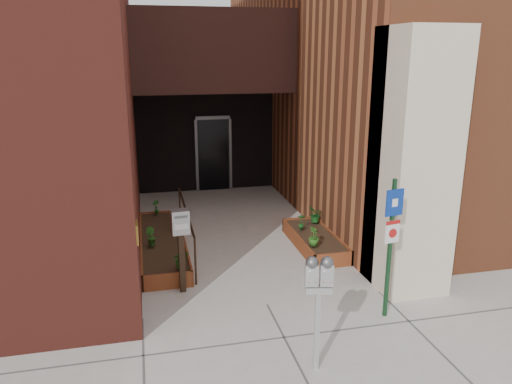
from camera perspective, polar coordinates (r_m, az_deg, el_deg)
ground at (r=8.39m, az=1.28°, el=-12.75°), size 80.00×80.00×0.00m
architecture at (r=14.15m, az=-6.68°, el=19.66°), size 20.00×14.60×10.00m
planter_left at (r=10.57m, az=-10.62°, el=-5.98°), size 0.90×3.60×0.30m
planter_right at (r=10.67m, az=6.73°, el=-5.59°), size 0.80×2.20×0.30m
handrail at (r=10.34m, az=-8.01°, el=-2.73°), size 0.04×3.34×0.90m
parking_meter at (r=6.37m, az=7.19°, el=-10.29°), size 0.37×0.20×1.58m
sign_post at (r=7.76m, az=15.22°, el=-4.69°), size 0.30×0.10×2.22m
payment_dropbox at (r=8.48m, az=-8.60°, el=-4.70°), size 0.31×0.25×1.48m
shrub_left_a at (r=8.98m, az=-8.59°, el=-7.66°), size 0.40×0.40×0.32m
shrub_left_b at (r=10.08m, az=-11.96°, el=-5.01°), size 0.29×0.29×0.37m
shrub_left_c at (r=10.98m, az=-9.28°, el=-3.20°), size 0.26×0.26×0.33m
shrub_left_d at (r=11.97m, az=-11.34°, el=-1.69°), size 0.25×0.25×0.34m
shrub_right_a at (r=9.92m, az=6.63°, el=-5.07°), size 0.30×0.30×0.38m
shrub_right_b at (r=10.78m, az=5.23°, el=-3.37°), size 0.24×0.24×0.36m
shrub_right_c at (r=11.24m, az=6.83°, el=-2.58°), size 0.39×0.39×0.37m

